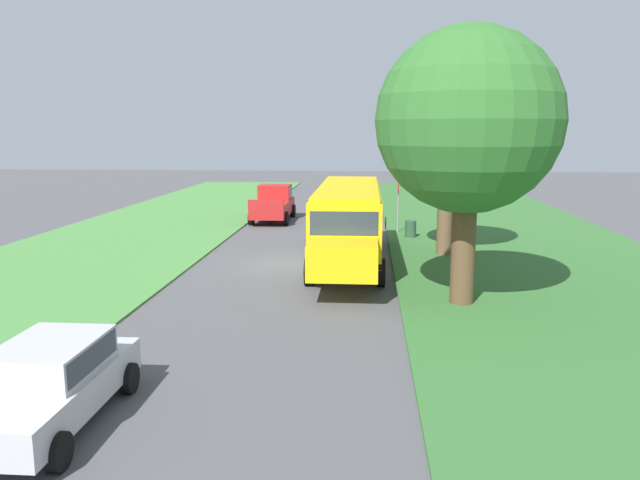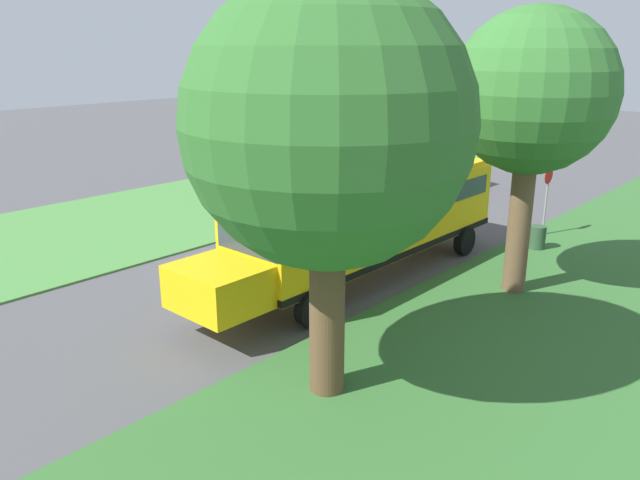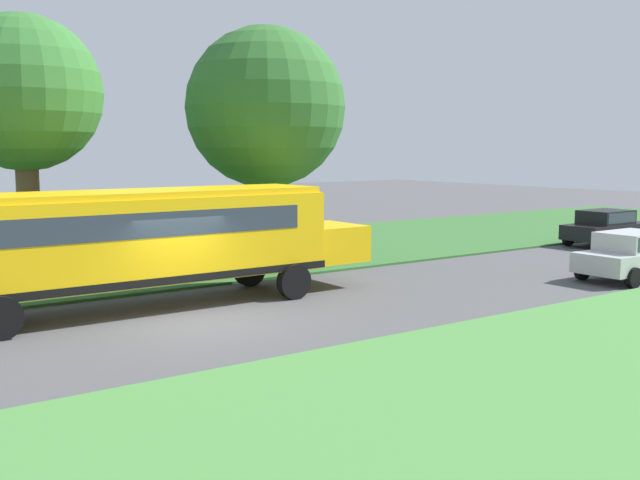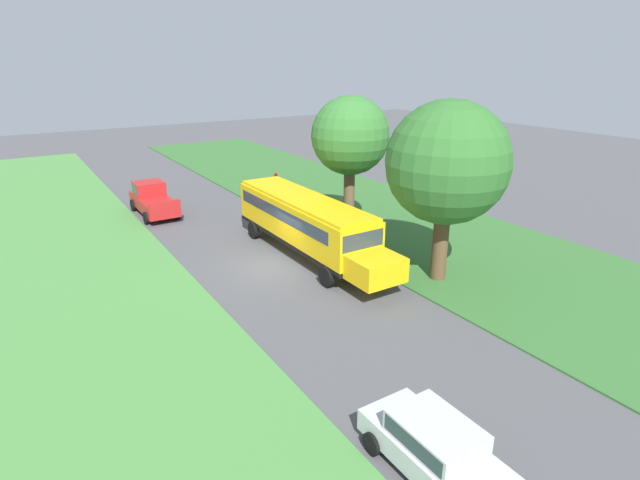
# 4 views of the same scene
# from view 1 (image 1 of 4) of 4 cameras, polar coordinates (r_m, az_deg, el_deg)

# --- Properties ---
(ground_plane) EXTENTS (120.00, 120.00, 0.00)m
(ground_plane) POSITION_cam_1_polar(r_m,az_deg,el_deg) (25.45, -2.42, -2.21)
(ground_plane) COLOR #4C4C4F
(grass_verge) EXTENTS (12.00, 80.00, 0.08)m
(grass_verge) POSITION_cam_1_polar(r_m,az_deg,el_deg) (26.24, 19.84, -2.34)
(grass_verge) COLOR #33662D
(grass_verge) RESTS_ON ground
(grass_far_side) EXTENTS (10.00, 80.00, 0.07)m
(grass_far_side) POSITION_cam_1_polar(r_m,az_deg,el_deg) (27.96, -21.07, -1.70)
(grass_far_side) COLOR #47843D
(grass_far_side) RESTS_ON ground
(school_bus) EXTENTS (2.84, 12.42, 3.16)m
(school_bus) POSITION_cam_1_polar(r_m,az_deg,el_deg) (25.38, 2.63, 2.17)
(school_bus) COLOR yellow
(school_bus) RESTS_ON ground
(car_silver_nearest) EXTENTS (2.02, 4.40, 1.56)m
(car_silver_nearest) POSITION_cam_1_polar(r_m,az_deg,el_deg) (12.70, -23.44, -11.56)
(car_silver_nearest) COLOR #B7B7BC
(car_silver_nearest) RESTS_ON ground
(pickup_truck) EXTENTS (2.28, 5.40, 2.10)m
(pickup_truck) POSITION_cam_1_polar(r_m,az_deg,el_deg) (37.91, -4.27, 3.43)
(pickup_truck) COLOR #B21E1E
(pickup_truck) RESTS_ON ground
(oak_tree_beside_bus) EXTENTS (4.51, 4.55, 8.10)m
(oak_tree_beside_bus) POSITION_cam_1_polar(r_m,az_deg,el_deg) (27.40, 11.59, 10.85)
(oak_tree_beside_bus) COLOR brown
(oak_tree_beside_bus) RESTS_ON ground
(oak_tree_roadside_mid) EXTENTS (5.55, 5.55, 8.44)m
(oak_tree_roadside_mid) POSITION_cam_1_polar(r_m,az_deg,el_deg) (19.23, 13.29, 10.54)
(oak_tree_roadside_mid) COLOR brown
(oak_tree_roadside_mid) RESTS_ON ground
(stop_sign) EXTENTS (0.08, 0.68, 2.74)m
(stop_sign) POSITION_cam_1_polar(r_m,az_deg,el_deg) (33.29, 7.17, 3.62)
(stop_sign) COLOR gray
(stop_sign) RESTS_ON ground
(trash_bin) EXTENTS (0.56, 0.56, 0.90)m
(trash_bin) POSITION_cam_1_polar(r_m,az_deg,el_deg) (31.72, 8.28, 0.94)
(trash_bin) COLOR #2D4C33
(trash_bin) RESTS_ON ground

